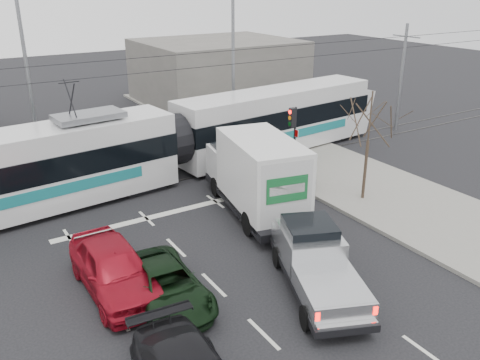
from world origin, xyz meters
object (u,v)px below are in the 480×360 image
bare_tree (370,122)px  green_car (166,285)px  traffic_signal (293,127)px  silver_pickup (315,260)px  street_lamp_near (231,59)px  red_car (114,268)px  street_lamp_far (23,71)px  navy_pickup (269,159)px  tram (172,141)px  box_truck (256,175)px

bare_tree → green_car: bare_tree is taller
traffic_signal → silver_pickup: (-5.34, -8.31, -1.73)m
street_lamp_near → green_car: street_lamp_near is taller
bare_tree → traffic_signal: 4.28m
silver_pickup → red_car: bearing=172.5°
street_lamp_far → red_car: bearing=-91.7°
street_lamp_near → navy_pickup: (-1.80, -6.85, -4.08)m
silver_pickup → street_lamp_near: bearing=90.7°
tram → traffic_signal: bearing=-39.4°
traffic_signal → navy_pickup: (-0.96, 0.66, -1.71)m
red_car → box_truck: bearing=19.3°
silver_pickup → box_truck: size_ratio=0.79×
traffic_signal → tram: 6.17m
street_lamp_near → silver_pickup: bearing=-111.3°
green_car → bare_tree: bearing=15.7°
silver_pickup → green_car: 4.91m
street_lamp_far → tram: bearing=-47.8°
silver_pickup → box_truck: (1.55, 5.86, 0.74)m
tram → silver_pickup: tram is taller
street_lamp_near → silver_pickup: (-6.18, -15.81, -4.10)m
traffic_signal → silver_pickup: traffic_signal is taller
street_lamp_far → green_car: street_lamp_far is taller
street_lamp_far → tram: (5.56, -6.12, -3.15)m
bare_tree → street_lamp_far: bearing=131.1°
box_truck → navy_pickup: box_truck is taller
bare_tree → traffic_signal: (-1.13, 4.00, -1.05)m
bare_tree → green_car: bearing=-167.0°
box_truck → green_car: size_ratio=1.67×
green_car → tram: bearing=66.9°
tram → green_car: size_ratio=6.12×
street_lamp_far → navy_pickup: (9.70, -8.85, -4.08)m
box_truck → silver_pickup: bearing=-93.6°
bare_tree → box_truck: (-4.92, 1.55, -2.04)m
bare_tree → box_truck: size_ratio=0.67×
silver_pickup → red_car: size_ratio=1.18×
traffic_signal → box_truck: (-3.79, -2.45, -0.99)m
street_lamp_far → box_truck: (6.86, -11.95, -3.36)m
tram → green_car: tram is taller
bare_tree → tram: size_ratio=0.18×
street_lamp_far → bare_tree: bearing=-48.9°
traffic_signal → silver_pickup: size_ratio=0.61×
box_truck → red_car: box_truck is taller
box_truck → green_car: (-6.11, -4.10, -1.13)m
tram → red_car: tram is taller
tram → navy_pickup: 5.04m
box_truck → street_lamp_near: bearing=76.2°
navy_pickup → green_car: size_ratio=1.13×
bare_tree → navy_pickup: 5.80m
navy_pickup → green_car: navy_pickup is taller
navy_pickup → box_truck: bearing=-130.3°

